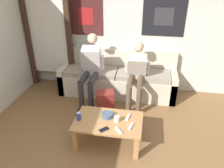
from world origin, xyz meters
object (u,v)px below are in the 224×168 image
at_px(person_seated_teen, 136,73).
at_px(drink_can_blue, 79,116).
at_px(coffee_table, 108,124).
at_px(game_controller_near_right, 131,126).
at_px(couch, 118,79).
at_px(game_controller_far_center, 128,117).
at_px(cell_phone, 104,129).
at_px(backpack, 105,103).
at_px(person_seated_adult, 91,67).
at_px(pillar_candle, 117,119).
at_px(ceramic_bowl, 107,115).
at_px(game_controller_near_left, 119,131).

xyz_separation_m(person_seated_teen, drink_can_blue, (-0.73, -1.24, -0.19)).
xyz_separation_m(coffee_table, person_seated_teen, (0.30, 1.18, 0.32)).
bearing_deg(game_controller_near_right, couch, 104.89).
relative_size(person_seated_teen, game_controller_far_center, 7.85).
xyz_separation_m(game_controller_near_right, cell_phone, (-0.35, -0.12, -0.01)).
relative_size(person_seated_teen, backpack, 2.69).
relative_size(person_seated_adult, pillar_candle, 13.23).
bearing_deg(person_seated_adult, ceramic_bowl, -63.95).
distance_m(couch, game_controller_near_right, 1.68).
distance_m(game_controller_far_center, cell_phone, 0.44).
bearing_deg(person_seated_teen, game_controller_near_right, -88.58).
distance_m(couch, drink_can_blue, 1.63).
height_order(ceramic_bowl, drink_can_blue, drink_can_blue).
relative_size(coffee_table, backpack, 2.27).
bearing_deg(game_controller_far_center, ceramic_bowl, -174.02).
distance_m(couch, ceramic_bowl, 1.46).
relative_size(game_controller_far_center, cell_phone, 1.03).
xyz_separation_m(couch, pillar_candle, (0.22, -1.53, 0.13)).
bearing_deg(cell_phone, backpack, 100.69).
relative_size(couch, game_controller_far_center, 15.94).
bearing_deg(couch, drink_can_blue, -101.53).
height_order(game_controller_near_left, game_controller_near_right, same).
xyz_separation_m(person_seated_adult, pillar_candle, (0.69, -1.18, -0.27)).
height_order(person_seated_adult, drink_can_blue, person_seated_adult).
relative_size(coffee_table, person_seated_teen, 0.84).
distance_m(game_controller_near_right, cell_phone, 0.38).
height_order(person_seated_teen, game_controller_far_center, person_seated_teen).
xyz_separation_m(ceramic_bowl, pillar_candle, (0.16, -0.08, 0.00)).
xyz_separation_m(person_seated_adult, person_seated_teen, (0.87, -0.01, -0.05)).
xyz_separation_m(pillar_candle, cell_phone, (-0.14, -0.22, -0.04)).
xyz_separation_m(pillar_candle, game_controller_near_left, (0.06, -0.22, -0.03)).
bearing_deg(game_controller_near_right, pillar_candle, 154.99).
bearing_deg(cell_phone, couch, 92.53).
distance_m(coffee_table, pillar_candle, 0.17).
bearing_deg(game_controller_near_right, person_seated_adult, 125.34).
bearing_deg(game_controller_near_left, person_seated_teen, 84.96).
height_order(ceramic_bowl, pillar_candle, pillar_candle).
height_order(couch, person_seated_adult, person_seated_adult).
xyz_separation_m(ceramic_bowl, game_controller_far_center, (0.30, 0.03, -0.03)).
distance_m(person_seated_adult, cell_phone, 1.53).
bearing_deg(game_controller_near_left, backpack, 111.96).
height_order(pillar_candle, drink_can_blue, drink_can_blue).
bearing_deg(coffee_table, cell_phone, -95.04).
xyz_separation_m(drink_can_blue, cell_phone, (0.40, -0.16, -0.06)).
bearing_deg(coffee_table, person_seated_adult, 115.68).
relative_size(ceramic_bowl, drink_can_blue, 1.43).
bearing_deg(couch, person_seated_teen, -41.59).
distance_m(game_controller_near_left, game_controller_near_right, 0.20).
bearing_deg(pillar_candle, ceramic_bowl, 154.10).
height_order(coffee_table, game_controller_far_center, game_controller_far_center).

